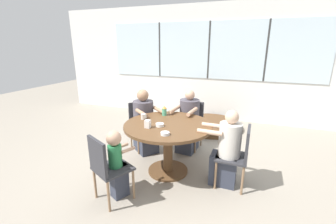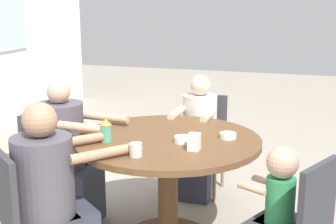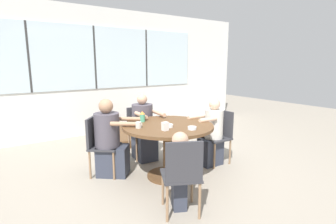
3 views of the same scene
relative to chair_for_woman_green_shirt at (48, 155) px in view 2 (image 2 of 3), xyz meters
name	(u,v)px [view 2 (image 2 of 3)]	position (x,y,z in m)	size (l,w,h in m)	color
dining_table	(168,161)	(-0.09, -1.00, 0.09)	(1.27, 1.27, 0.76)	brown
chair_for_woman_green_shirt	(48,155)	(0.00, 0.00, 0.00)	(0.43, 0.43, 0.85)	#333338
chair_for_man_blue_shirt	(203,134)	(0.91, -1.02, 0.00)	(0.41, 0.41, 0.85)	#333338
chair_for_man_teal_shirt	(23,208)	(-0.87, -0.36, 0.00)	(0.56, 0.56, 0.85)	#333338
chair_for_toddler	(301,219)	(-0.53, -1.90, 0.00)	(0.54, 0.54, 0.85)	#333338
person_woman_green_shirt	(66,161)	(-0.02, -0.17, -0.02)	(0.41, 0.68, 1.10)	#333847
person_man_blue_shirt	(198,143)	(0.75, -1.01, -0.03)	(0.55, 0.33, 1.06)	#333847
person_man_teal_shirt	(52,204)	(-0.73, -0.47, -0.01)	(0.72, 0.68, 1.12)	#333847
person_toddler	(276,219)	(-0.47, -1.77, -0.05)	(0.28, 0.34, 0.89)	#333847
coffee_mug	(136,150)	(-0.51, -0.93, 0.30)	(0.08, 0.08, 0.08)	beige
sippy_cup	(106,130)	(-0.29, -0.64, 0.34)	(0.08, 0.08, 0.16)	#4CA57F
milk_carton_small	(194,142)	(-0.30, -1.24, 0.31)	(0.07, 0.07, 0.11)	silver
bowl_white_shallow	(183,140)	(-0.16, -1.13, 0.28)	(0.11, 0.11, 0.04)	white
bowl_cereal	(228,136)	(0.02, -1.39, 0.28)	(0.11, 0.11, 0.04)	silver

